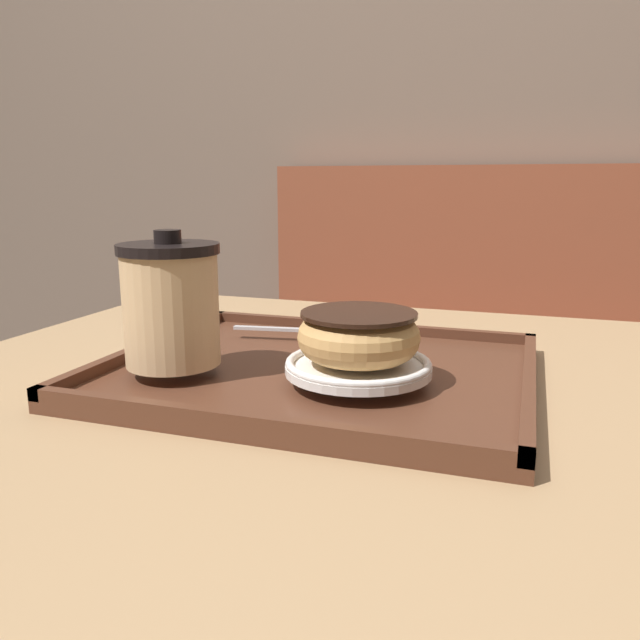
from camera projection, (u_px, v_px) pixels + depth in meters
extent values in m
cube|color=#7A6656|center=(466.00, 83.00, 1.55)|extent=(8.00, 0.05, 2.40)
cube|color=brown|center=(493.00, 499.00, 1.48)|extent=(1.20, 0.44, 0.45)
cube|color=brown|center=(510.00, 280.00, 1.53)|extent=(1.20, 0.08, 0.55)
cube|color=tan|center=(333.00, 402.00, 0.63)|extent=(0.94, 0.87, 0.03)
cube|color=#512D1E|center=(320.00, 373.00, 0.66)|extent=(0.43, 0.36, 0.01)
cube|color=#512D1E|center=(250.00, 421.00, 0.50)|extent=(0.43, 0.01, 0.01)
cube|color=#512D1E|center=(363.00, 327.00, 0.82)|extent=(0.43, 0.01, 0.01)
cube|color=#512D1E|center=(149.00, 346.00, 0.72)|extent=(0.01, 0.36, 0.01)
cube|color=#512D1E|center=(529.00, 382.00, 0.59)|extent=(0.01, 0.36, 0.01)
cylinder|color=#E0B784|center=(171.00, 310.00, 0.62)|extent=(0.09, 0.09, 0.11)
cylinder|color=black|center=(168.00, 249.00, 0.61)|extent=(0.10, 0.10, 0.01)
cylinder|color=black|center=(168.00, 237.00, 0.61)|extent=(0.03, 0.03, 0.01)
cylinder|color=white|center=(358.00, 369.00, 0.60)|extent=(0.14, 0.14, 0.01)
torus|color=white|center=(358.00, 363.00, 0.60)|extent=(0.14, 0.14, 0.01)
torus|color=tan|center=(359.00, 337.00, 0.59)|extent=(0.12, 0.12, 0.04)
cylinder|color=black|center=(359.00, 314.00, 0.59)|extent=(0.11, 0.11, 0.00)
ellipsoid|color=silver|center=(342.00, 329.00, 0.76)|extent=(0.04, 0.03, 0.01)
cube|color=silver|center=(280.00, 329.00, 0.77)|extent=(0.12, 0.03, 0.00)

